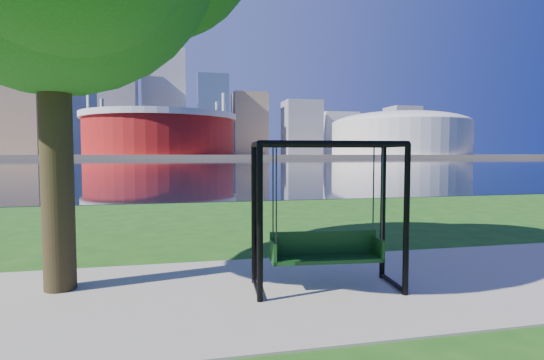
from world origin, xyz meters
name	(u,v)px	position (x,y,z in m)	size (l,w,h in m)	color
ground	(280,282)	(0.00, 0.00, 0.00)	(900.00, 900.00, 0.00)	#1E5114
path	(287,290)	(0.00, -0.50, 0.01)	(120.00, 4.00, 0.03)	#9E937F
river	(183,163)	(0.00, 102.00, 0.01)	(900.00, 180.00, 0.02)	black
far_bank	(179,156)	(0.00, 306.00, 1.00)	(900.00, 228.00, 2.00)	#937F60
stadium	(160,132)	(-10.00, 235.00, 14.23)	(83.00, 83.00, 32.00)	maroon
arena	(400,132)	(135.00, 235.00, 15.87)	(84.00, 84.00, 26.56)	beige
skyline	(172,109)	(-4.27, 319.39, 35.89)	(392.00, 66.00, 96.50)	gray
swing	(326,219)	(0.60, -0.57, 1.12)	(2.34, 1.18, 2.31)	black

